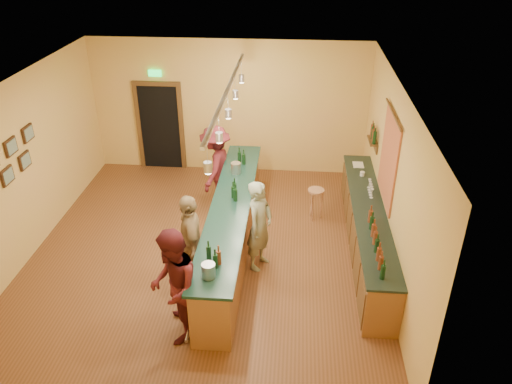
# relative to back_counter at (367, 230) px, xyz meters

# --- Properties ---
(floor) EXTENTS (7.00, 7.00, 0.00)m
(floor) POSITION_rel_back_counter_xyz_m (-2.97, -0.18, -0.49)
(floor) COLOR brown
(floor) RESTS_ON ground
(ceiling) EXTENTS (6.50, 7.00, 0.02)m
(ceiling) POSITION_rel_back_counter_xyz_m (-2.97, -0.18, 2.71)
(ceiling) COLOR silver
(ceiling) RESTS_ON wall_back
(wall_back) EXTENTS (6.50, 0.02, 3.20)m
(wall_back) POSITION_rel_back_counter_xyz_m (-2.97, 3.32, 1.11)
(wall_back) COLOR #D8B951
(wall_back) RESTS_ON floor
(wall_front) EXTENTS (6.50, 0.02, 3.20)m
(wall_front) POSITION_rel_back_counter_xyz_m (-2.97, -3.68, 1.11)
(wall_front) COLOR #D8B951
(wall_front) RESTS_ON floor
(wall_left) EXTENTS (0.02, 7.00, 3.20)m
(wall_left) POSITION_rel_back_counter_xyz_m (-6.22, -0.18, 1.11)
(wall_left) COLOR #D8B951
(wall_left) RESTS_ON floor
(wall_right) EXTENTS (0.02, 7.00, 3.20)m
(wall_right) POSITION_rel_back_counter_xyz_m (0.28, -0.18, 1.11)
(wall_right) COLOR #D8B951
(wall_right) RESTS_ON floor
(doorway) EXTENTS (1.15, 0.09, 2.48)m
(doorway) POSITION_rel_back_counter_xyz_m (-4.67, 3.30, 0.64)
(doorway) COLOR black
(doorway) RESTS_ON wall_back
(tapestry) EXTENTS (0.03, 1.40, 1.60)m
(tapestry) POSITION_rel_back_counter_xyz_m (0.26, 0.22, 1.36)
(tapestry) COLOR #A7212C
(tapestry) RESTS_ON wall_right
(bottle_shelf) EXTENTS (0.17, 0.55, 0.54)m
(bottle_shelf) POSITION_rel_back_counter_xyz_m (0.20, 1.72, 1.18)
(bottle_shelf) COLOR #543719
(bottle_shelf) RESTS_ON wall_right
(picture_grid) EXTENTS (0.06, 2.20, 0.70)m
(picture_grid) POSITION_rel_back_counter_xyz_m (-6.18, -0.93, 1.46)
(picture_grid) COLOR #382111
(picture_grid) RESTS_ON wall_left
(back_counter) EXTENTS (0.60, 4.55, 1.27)m
(back_counter) POSITION_rel_back_counter_xyz_m (0.00, 0.00, 0.00)
(back_counter) COLOR olive
(back_counter) RESTS_ON floor
(tasting_bar) EXTENTS (0.73, 5.10, 1.38)m
(tasting_bar) POSITION_rel_back_counter_xyz_m (-2.50, -0.18, 0.12)
(tasting_bar) COLOR olive
(tasting_bar) RESTS_ON floor
(pendant_track) EXTENTS (0.11, 4.60, 0.50)m
(pendant_track) POSITION_rel_back_counter_xyz_m (-2.50, -0.18, 2.50)
(pendant_track) COLOR silver
(pendant_track) RESTS_ON ceiling
(bartender) EXTENTS (0.62, 0.73, 1.70)m
(bartender) POSITION_rel_back_counter_xyz_m (-1.95, -0.57, 0.36)
(bartender) COLOR gray
(bartender) RESTS_ON floor
(customer_a) EXTENTS (0.85, 1.01, 1.83)m
(customer_a) POSITION_rel_back_counter_xyz_m (-3.05, -2.38, 0.43)
(customer_a) COLOR #59191E
(customer_a) RESTS_ON floor
(customer_b) EXTENTS (0.69, 1.09, 1.72)m
(customer_b) POSITION_rel_back_counter_xyz_m (-3.05, -1.15, 0.37)
(customer_b) COLOR #997A51
(customer_b) RESTS_ON floor
(customer_c) EXTENTS (0.83, 1.24, 1.79)m
(customer_c) POSITION_rel_back_counter_xyz_m (-3.05, 1.60, 0.41)
(customer_c) COLOR #59191E
(customer_c) RESTS_ON floor
(bar_stool) EXTENTS (0.33, 0.33, 0.68)m
(bar_stool) POSITION_rel_back_counter_xyz_m (-0.92, 1.12, 0.05)
(bar_stool) COLOR #946943
(bar_stool) RESTS_ON floor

